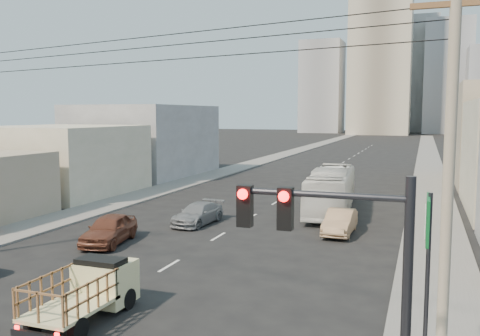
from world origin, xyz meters
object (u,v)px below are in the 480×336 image
Objects in this scene: city_bus at (331,190)px; utility_pole at (447,202)px; sedan_tan at (340,222)px; sedan_brown at (109,229)px; flatbed_pickup at (87,288)px; sedan_grey at (198,214)px; green_sign at (427,240)px; traffic_signal at (347,279)px.

utility_pole reaches higher than city_bus.
sedan_brown is at bearing -149.84° from sedan_tan.
sedan_grey is at bearing 100.30° from flatbed_pickup.
sedan_brown is 1.07× the size of sedan_tan.
sedan_grey is at bearing -176.98° from sedan_tan.
flatbed_pickup is 0.44× the size of utility_pole.
flatbed_pickup is 22.57m from city_bus.
sedan_tan is 9.02m from sedan_grey.
sedan_grey is at bearing 128.38° from utility_pole.
flatbed_pickup reaches higher than sedan_grey.
green_sign is (6.34, -22.17, 2.15)m from city_bus.
sedan_tan is (1.67, -6.56, -0.88)m from city_bus.
sedan_grey is 0.92× the size of green_sign.
sedan_grey is at bearing 57.10° from sedan_brown.
sedan_grey is (-2.75, 15.13, -0.43)m from flatbed_pickup.
traffic_signal is at bearing -124.61° from utility_pole.
flatbed_pickup is 0.96× the size of sedan_grey.
city_bus reaches higher than sedan_brown.
sedan_brown is 6.64m from sedan_grey.
utility_pole is (1.73, 2.51, 1.11)m from traffic_signal.
city_bus is at bearing 48.38° from sedan_grey.
city_bus reaches higher than sedan_grey.
traffic_signal is at bearing -54.50° from sedan_brown.
green_sign is at bearing -72.87° from sedan_tan.
utility_pole is at bearing -79.25° from city_bus.
sedan_brown is at bearing 136.44° from traffic_signal.
sedan_brown reaches higher than sedan_tan.
green_sign is 2.91m from utility_pole.
city_bus is at bearing 104.72° from sedan_tan.
traffic_signal is (12.30, -20.21, 3.41)m from sedan_grey.
sedan_tan is 0.87× the size of green_sign.
utility_pole reaches higher than traffic_signal.
sedan_tan reaches higher than sedan_grey.
traffic_signal is 0.60× the size of utility_pole.
city_bus is 1.91× the size of traffic_signal.
city_bus reaches higher than flatbed_pickup.
sedan_brown is 13.24m from sedan_tan.
traffic_signal is (4.95, -27.18, 2.48)m from city_bus.
flatbed_pickup is at bearing -74.78° from sedan_grey.
traffic_signal is at bearing -84.08° from city_bus.
traffic_signal reaches higher than city_bus.
green_sign is at bearing 97.67° from utility_pole.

